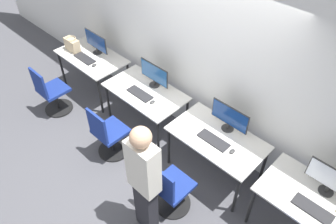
{
  "coord_description": "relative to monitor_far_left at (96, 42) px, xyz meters",
  "views": [
    {
      "loc": [
        2.26,
        -2.19,
        3.91
      ],
      "look_at": [
        0.0,
        0.15,
        0.9
      ],
      "focal_mm": 35.0,
      "sensor_mm": 36.0,
      "label": 1
    }
  ],
  "objects": [
    {
      "name": "ground_plane",
      "position": [
        2.08,
        -0.51,
        -0.96
      ],
      "size": [
        20.0,
        20.0,
        0.0
      ],
      "primitive_type": "plane",
      "color": "#4C4C51"
    },
    {
      "name": "wall_back",
      "position": [
        2.08,
        0.35,
        0.44
      ],
      "size": [
        12.0,
        0.05,
        2.8
      ],
      "color": "silver",
      "rests_on": "ground_plane"
    },
    {
      "name": "desk_far_left",
      "position": [
        0.0,
        -0.14,
        -0.29
      ],
      "size": [
        1.27,
        0.74,
        0.75
      ],
      "color": "silver",
      "rests_on": "ground_plane"
    },
    {
      "name": "monitor_far_left",
      "position": [
        0.0,
        0.0,
        0.0
      ],
      "size": [
        0.56,
        0.17,
        0.39
      ],
      "color": "#2D2D2D",
      "rests_on": "desk_far_left"
    },
    {
      "name": "keyboard_far_left",
      "position": [
        0.0,
        -0.28,
        -0.2
      ],
      "size": [
        0.44,
        0.17,
        0.02
      ],
      "color": "#262628",
      "rests_on": "desk_far_left"
    },
    {
      "name": "mouse_far_left",
      "position": [
        0.29,
        -0.29,
        -0.2
      ],
      "size": [
        0.06,
        0.09,
        0.03
      ],
      "color": "#333333",
      "rests_on": "desk_far_left"
    },
    {
      "name": "office_chair_far_left",
      "position": [
        -0.04,
        -1.0,
        -0.59
      ],
      "size": [
        0.48,
        0.48,
        0.91
      ],
      "color": "black",
      "rests_on": "ground_plane"
    },
    {
      "name": "desk_left",
      "position": [
        1.39,
        -0.14,
        -0.29
      ],
      "size": [
        1.27,
        0.74,
        0.75
      ],
      "color": "silver",
      "rests_on": "ground_plane"
    },
    {
      "name": "monitor_left",
      "position": [
        1.39,
        0.05,
        0.0
      ],
      "size": [
        0.56,
        0.17,
        0.39
      ],
      "color": "#2D2D2D",
      "rests_on": "desk_left"
    },
    {
      "name": "keyboard_left",
      "position": [
        1.39,
        -0.26,
        -0.2
      ],
      "size": [
        0.44,
        0.17,
        0.02
      ],
      "color": "#262628",
      "rests_on": "desk_left"
    },
    {
      "name": "mouse_left",
      "position": [
        1.67,
        -0.26,
        -0.2
      ],
      "size": [
        0.06,
        0.09,
        0.03
      ],
      "color": "#333333",
      "rests_on": "desk_left"
    },
    {
      "name": "office_chair_left",
      "position": [
        1.42,
        -0.94,
        -0.59
      ],
      "size": [
        0.48,
        0.48,
        0.91
      ],
      "color": "black",
      "rests_on": "ground_plane"
    },
    {
      "name": "desk_right",
      "position": [
        2.78,
        -0.14,
        -0.29
      ],
      "size": [
        1.27,
        0.74,
        0.75
      ],
      "color": "silver",
      "rests_on": "ground_plane"
    },
    {
      "name": "monitor_right",
      "position": [
        2.78,
        0.08,
        0.0
      ],
      "size": [
        0.56,
        0.17,
        0.39
      ],
      "color": "#2D2D2D",
      "rests_on": "desk_right"
    },
    {
      "name": "keyboard_right",
      "position": [
        2.78,
        -0.23,
        -0.2
      ],
      "size": [
        0.44,
        0.17,
        0.02
      ],
      "color": "#262628",
      "rests_on": "desk_right"
    },
    {
      "name": "mouse_right",
      "position": [
        3.07,
        -0.22,
        -0.2
      ],
      "size": [
        0.06,
        0.09,
        0.03
      ],
      "color": "#333333",
      "rests_on": "desk_right"
    },
    {
      "name": "office_chair_right",
      "position": [
        2.72,
        -0.99,
        -0.59
      ],
      "size": [
        0.48,
        0.48,
        0.91
      ],
      "color": "black",
      "rests_on": "ground_plane"
    },
    {
      "name": "person_right",
      "position": [
        2.68,
        -1.35,
        -0.01
      ],
      "size": [
        0.36,
        0.23,
        1.72
      ],
      "color": "#232328",
      "rests_on": "ground_plane"
    },
    {
      "name": "desk_far_right",
      "position": [
        4.17,
        -0.14,
        -0.29
      ],
      "size": [
        1.27,
        0.74,
        0.75
      ],
      "color": "silver",
      "rests_on": "ground_plane"
    },
    {
      "name": "monitor_far_right",
      "position": [
        4.17,
        0.04,
        0.0
      ],
      "size": [
        0.56,
        0.17,
        0.39
      ],
      "color": "#2D2D2D",
      "rests_on": "desk_far_right"
    },
    {
      "name": "keyboard_far_right",
      "position": [
        4.17,
        -0.28,
        -0.2
      ],
      "size": [
        0.44,
        0.17,
        0.02
      ],
      "color": "#262628",
      "rests_on": "desk_far_right"
    },
    {
      "name": "handbag",
      "position": [
        -0.38,
        -0.25,
        -0.1
      ],
      "size": [
        0.3,
        0.18,
        0.25
      ],
      "color": "tan",
      "rests_on": "desk_far_left"
    }
  ]
}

